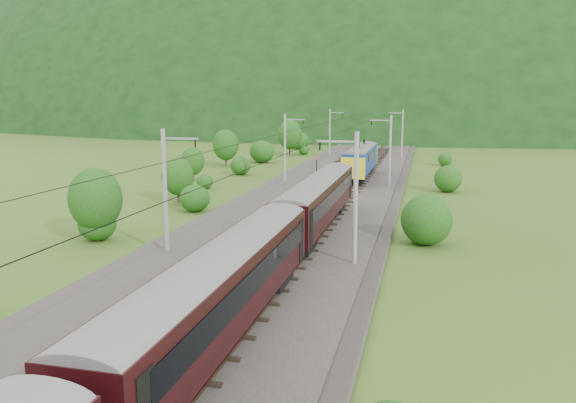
# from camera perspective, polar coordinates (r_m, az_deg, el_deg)

# --- Properties ---
(ground) EXTENTS (600.00, 600.00, 0.00)m
(ground) POSITION_cam_1_polar(r_m,az_deg,el_deg) (36.03, -3.16, -6.04)
(ground) COLOR #34571B
(ground) RESTS_ON ground
(railbed) EXTENTS (14.00, 220.00, 0.30)m
(railbed) POSITION_cam_1_polar(r_m,az_deg,el_deg) (45.33, 0.52, -2.36)
(railbed) COLOR #38332D
(railbed) RESTS_ON ground
(track_left) EXTENTS (2.40, 220.00, 0.27)m
(track_left) POSITION_cam_1_polar(r_m,az_deg,el_deg) (45.88, -2.40, -1.93)
(track_left) COLOR brown
(track_left) RESTS_ON railbed
(track_right) EXTENTS (2.40, 220.00, 0.27)m
(track_right) POSITION_cam_1_polar(r_m,az_deg,el_deg) (44.81, 3.51, -2.25)
(track_right) COLOR brown
(track_right) RESTS_ON railbed
(catenary_left) EXTENTS (2.54, 192.28, 8.00)m
(catenary_left) POSITION_cam_1_polar(r_m,az_deg,el_deg) (67.26, -0.25, 5.61)
(catenary_left) COLOR gray
(catenary_left) RESTS_ON railbed
(catenary_right) EXTENTS (2.54, 192.28, 8.00)m
(catenary_right) POSITION_cam_1_polar(r_m,az_deg,el_deg) (65.39, 10.26, 5.30)
(catenary_right) COLOR gray
(catenary_right) RESTS_ON railbed
(overhead_wires) EXTENTS (4.83, 198.00, 0.03)m
(overhead_wires) POSITION_cam_1_polar(r_m,az_deg,el_deg) (44.30, 0.53, 6.43)
(overhead_wires) COLOR black
(overhead_wires) RESTS_ON ground
(mountain_main) EXTENTS (504.00, 360.00, 244.00)m
(mountain_main) POSITION_cam_1_polar(r_m,az_deg,el_deg) (293.36, 11.94, 8.30)
(mountain_main) COLOR black
(mountain_main) RESTS_ON ground
(mountain_ridge) EXTENTS (336.00, 280.00, 132.00)m
(mountain_ridge) POSITION_cam_1_polar(r_m,az_deg,el_deg) (357.68, -7.63, 8.79)
(mountain_ridge) COLOR black
(mountain_ridge) RESTS_ON ground
(train) EXTENTS (2.69, 108.45, 4.66)m
(train) POSITION_cam_1_polar(r_m,az_deg,el_deg) (23.01, -6.62, -7.34)
(train) COLOR black
(train) RESTS_ON ground
(hazard_post_near) EXTENTS (0.16, 0.16, 1.52)m
(hazard_post_near) POSITION_cam_1_polar(r_m,az_deg,el_deg) (62.68, 4.27, 2.06)
(hazard_post_near) COLOR red
(hazard_post_near) RESTS_ON railbed
(hazard_post_far) EXTENTS (0.14, 0.14, 1.33)m
(hazard_post_far) POSITION_cam_1_polar(r_m,az_deg,el_deg) (86.31, 7.15, 4.26)
(hazard_post_far) COLOR red
(hazard_post_far) RESTS_ON railbed
(signal) EXTENTS (0.21, 0.21, 1.89)m
(signal) POSITION_cam_1_polar(r_m,az_deg,el_deg) (76.46, 2.91, 3.86)
(signal) COLOR black
(signal) RESTS_ON railbed
(vegetation_left) EXTENTS (12.65, 146.13, 6.35)m
(vegetation_left) POSITION_cam_1_polar(r_m,az_deg,el_deg) (59.59, -10.42, 2.75)
(vegetation_left) COLOR #1A4C14
(vegetation_left) RESTS_ON ground
(vegetation_right) EXTENTS (6.56, 99.58, 3.23)m
(vegetation_right) POSITION_cam_1_polar(r_m,az_deg,el_deg) (39.31, 15.74, -2.95)
(vegetation_right) COLOR #1A4C14
(vegetation_right) RESTS_ON ground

